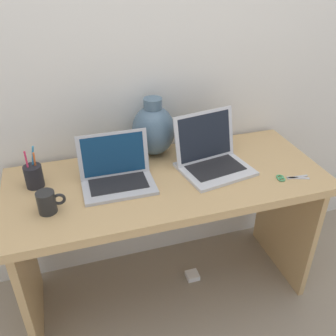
# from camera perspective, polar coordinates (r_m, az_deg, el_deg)

# --- Properties ---
(ground_plane) EXTENTS (6.00, 6.00, 0.00)m
(ground_plane) POSITION_cam_1_polar(r_m,az_deg,el_deg) (2.16, -0.00, -18.04)
(ground_plane) COLOR gray
(back_wall) EXTENTS (4.40, 0.04, 2.40)m
(back_wall) POSITION_cam_1_polar(r_m,az_deg,el_deg) (1.78, -3.38, 17.12)
(back_wall) COLOR silver
(back_wall) RESTS_ON ground
(desk) EXTENTS (1.43, 0.60, 0.73)m
(desk) POSITION_cam_1_polar(r_m,az_deg,el_deg) (1.76, -0.00, -5.84)
(desk) COLOR tan
(desk) RESTS_ON ground
(laptop_left) EXTENTS (0.31, 0.22, 0.21)m
(laptop_left) POSITION_cam_1_polar(r_m,az_deg,el_deg) (1.62, -7.97, -0.47)
(laptop_left) COLOR #B2B2B7
(laptop_left) RESTS_ON desk
(laptop_right) EXTENTS (0.35, 0.31, 0.25)m
(laptop_right) POSITION_cam_1_polar(r_m,az_deg,el_deg) (1.73, 6.53, 2.14)
(laptop_right) COLOR silver
(laptop_right) RESTS_ON desk
(green_vase) EXTENTS (0.21, 0.21, 0.29)m
(green_vase) POSITION_cam_1_polar(r_m,az_deg,el_deg) (1.81, -2.26, 5.95)
(green_vase) COLOR slate
(green_vase) RESTS_ON desk
(coffee_mug) EXTENTS (0.11, 0.07, 0.09)m
(coffee_mug) POSITION_cam_1_polar(r_m,az_deg,el_deg) (1.51, -18.07, -5.01)
(coffee_mug) COLOR black
(coffee_mug) RESTS_ON desk
(pen_cup) EXTENTS (0.08, 0.08, 0.19)m
(pen_cup) POSITION_cam_1_polar(r_m,az_deg,el_deg) (1.68, -19.94, -1.13)
(pen_cup) COLOR black
(pen_cup) RESTS_ON desk
(scissors) EXTENTS (0.15, 0.07, 0.01)m
(scissors) POSITION_cam_1_polar(r_m,az_deg,el_deg) (1.74, 17.82, -1.45)
(scissors) COLOR #B7B7BC
(scissors) RESTS_ON desk
(power_brick) EXTENTS (0.07, 0.07, 0.03)m
(power_brick) POSITION_cam_1_polar(r_m,az_deg,el_deg) (2.20, 3.77, -16.18)
(power_brick) COLOR white
(power_brick) RESTS_ON ground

